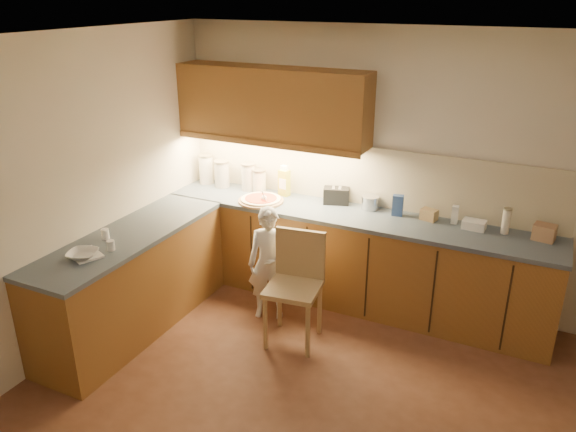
# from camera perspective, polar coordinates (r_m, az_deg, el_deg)

# --- Properties ---
(room) EXTENTS (4.54, 4.50, 2.62)m
(room) POSITION_cam_1_polar(r_m,az_deg,el_deg) (3.43, 3.27, 1.51)
(room) COLOR #59311E
(room) RESTS_ON ground
(l_counter) EXTENTS (3.77, 2.62, 0.92)m
(l_counter) POSITION_cam_1_polar(r_m,az_deg,el_deg) (5.31, -0.97, -5.01)
(l_counter) COLOR brown
(l_counter) RESTS_ON ground
(backsplash) EXTENTS (3.75, 0.02, 0.58)m
(backsplash) POSITION_cam_1_polar(r_m,az_deg,el_deg) (5.46, 7.65, 4.09)
(backsplash) COLOR beige
(backsplash) RESTS_ON l_counter
(upper_cabinets) EXTENTS (1.95, 0.36, 0.73)m
(upper_cabinets) POSITION_cam_1_polar(r_m,az_deg,el_deg) (5.50, -1.64, 11.27)
(upper_cabinets) COLOR brown
(upper_cabinets) RESTS_ON ground
(pizza_on_board) EXTENTS (0.45, 0.45, 0.18)m
(pizza_on_board) POSITION_cam_1_polar(r_m,az_deg,el_deg) (5.56, -2.76, 1.65)
(pizza_on_board) COLOR tan
(pizza_on_board) RESTS_ON l_counter
(child) EXTENTS (0.46, 0.38, 1.08)m
(child) POSITION_cam_1_polar(r_m,az_deg,el_deg) (5.16, -1.91, -4.87)
(child) COLOR silver
(child) RESTS_ON ground
(wooden_chair) EXTENTS (0.50, 0.50, 0.98)m
(wooden_chair) POSITION_cam_1_polar(r_m,az_deg,el_deg) (4.84, 0.82, -6.43)
(wooden_chair) COLOR tan
(wooden_chair) RESTS_ON ground
(mixing_bowl) EXTENTS (0.29, 0.29, 0.06)m
(mixing_bowl) POSITION_cam_1_polar(r_m,az_deg,el_deg) (4.68, -20.13, -3.71)
(mixing_bowl) COLOR silver
(mixing_bowl) RESTS_ON l_counter
(canister_a) EXTENTS (0.16, 0.16, 0.32)m
(canister_a) POSITION_cam_1_polar(r_m,az_deg,el_deg) (6.13, -8.31, 4.77)
(canister_a) COLOR silver
(canister_a) RESTS_ON l_counter
(canister_b) EXTENTS (0.16, 0.16, 0.29)m
(canister_b) POSITION_cam_1_polar(r_m,az_deg,el_deg) (5.99, -6.73, 4.30)
(canister_b) COLOR beige
(canister_b) RESTS_ON l_counter
(canister_c) EXTENTS (0.16, 0.16, 0.29)m
(canister_c) POSITION_cam_1_polar(r_m,az_deg,el_deg) (5.87, -4.03, 4.02)
(canister_c) COLOR beige
(canister_c) RESTS_ON l_counter
(canister_d) EXTENTS (0.15, 0.15, 0.24)m
(canister_d) POSITION_cam_1_polar(r_m,az_deg,el_deg) (5.82, -2.94, 3.64)
(canister_d) COLOR silver
(canister_d) RESTS_ON l_counter
(oil_jug) EXTENTS (0.12, 0.10, 0.32)m
(oil_jug) POSITION_cam_1_polar(r_m,az_deg,el_deg) (5.69, -0.39, 3.49)
(oil_jug) COLOR gold
(oil_jug) RESTS_ON l_counter
(toaster) EXTENTS (0.28, 0.21, 0.16)m
(toaster) POSITION_cam_1_polar(r_m,az_deg,el_deg) (5.52, 4.94, 2.08)
(toaster) COLOR black
(toaster) RESTS_ON l_counter
(steel_pot) EXTENTS (0.17, 0.17, 0.13)m
(steel_pot) POSITION_cam_1_polar(r_m,az_deg,el_deg) (5.41, 8.33, 1.37)
(steel_pot) COLOR silver
(steel_pot) RESTS_ON l_counter
(blue_box) EXTENTS (0.11, 0.08, 0.20)m
(blue_box) POSITION_cam_1_polar(r_m,az_deg,el_deg) (5.29, 11.09, 1.06)
(blue_box) COLOR #2F4D8F
(blue_box) RESTS_ON l_counter
(card_box_a) EXTENTS (0.16, 0.13, 0.10)m
(card_box_a) POSITION_cam_1_polar(r_m,az_deg,el_deg) (5.27, 14.13, 0.14)
(card_box_a) COLOR tan
(card_box_a) RESTS_ON l_counter
(white_bottle) EXTENTS (0.06, 0.06, 0.17)m
(white_bottle) POSITION_cam_1_polar(r_m,az_deg,el_deg) (5.23, 16.59, 0.12)
(white_bottle) COLOR silver
(white_bottle) RESTS_ON l_counter
(flat_pack) EXTENTS (0.20, 0.15, 0.08)m
(flat_pack) POSITION_cam_1_polar(r_m,az_deg,el_deg) (5.19, 18.38, -0.83)
(flat_pack) COLOR silver
(flat_pack) RESTS_ON l_counter
(tall_jar) EXTENTS (0.08, 0.08, 0.23)m
(tall_jar) POSITION_cam_1_polar(r_m,az_deg,el_deg) (5.15, 21.28, -0.45)
(tall_jar) COLOR white
(tall_jar) RESTS_ON l_counter
(card_box_b) EXTENTS (0.19, 0.16, 0.14)m
(card_box_b) POSITION_cam_1_polar(r_m,az_deg,el_deg) (5.16, 24.60, -1.52)
(card_box_b) COLOR #A87E5A
(card_box_b) RESTS_ON l_counter
(dough_cloth) EXTENTS (0.32, 0.29, 0.02)m
(dough_cloth) POSITION_cam_1_polar(r_m,az_deg,el_deg) (4.72, -19.86, -3.71)
(dough_cloth) COLOR silver
(dough_cloth) RESTS_ON l_counter
(spice_jar_a) EXTENTS (0.08, 0.08, 0.09)m
(spice_jar_a) POSITION_cam_1_polar(r_m,az_deg,el_deg) (4.97, -18.08, -1.73)
(spice_jar_a) COLOR white
(spice_jar_a) RESTS_ON l_counter
(spice_jar_b) EXTENTS (0.07, 0.07, 0.08)m
(spice_jar_b) POSITION_cam_1_polar(r_m,az_deg,el_deg) (4.74, -17.56, -2.87)
(spice_jar_b) COLOR silver
(spice_jar_b) RESTS_ON l_counter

